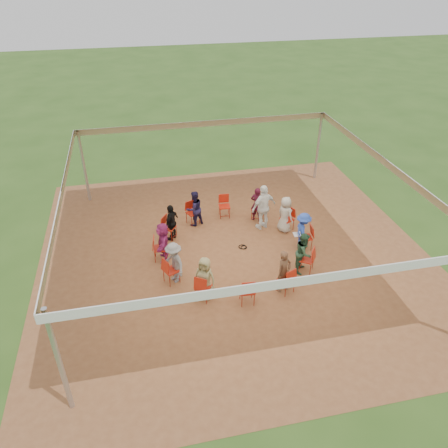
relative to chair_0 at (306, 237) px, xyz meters
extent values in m
plane|color=#2C4E18|center=(-2.49, 0.21, -0.45)|extent=(80.00, 80.00, 0.00)
plane|color=brown|center=(-2.49, 0.21, -0.44)|extent=(13.00, 13.00, 0.00)
cylinder|color=#B2B2B7|center=(-7.49, -4.79, 1.05)|extent=(0.12, 0.12, 3.00)
cylinder|color=#B2B2B7|center=(-7.49, 5.21, 1.05)|extent=(0.12, 0.12, 3.00)
cylinder|color=#B2B2B7|center=(2.51, 5.21, 1.05)|extent=(0.12, 0.12, 3.00)
plane|color=white|center=(-2.49, 0.21, 2.55)|extent=(10.30, 10.30, 0.00)
cube|color=white|center=(-2.49, -4.94, 2.43)|extent=(10.30, 0.03, 0.24)
cube|color=white|center=(-2.49, 5.36, 2.43)|extent=(10.30, 0.03, 0.24)
cube|color=white|center=(-7.64, 0.21, 2.43)|extent=(0.03, 10.30, 0.24)
cube|color=white|center=(2.66, 0.21, 2.43)|extent=(0.03, 10.30, 0.24)
imported|color=#2747B3|center=(-0.12, 0.01, 0.25)|extent=(0.52, 0.93, 1.39)
imported|color=#B8B1A1|center=(-0.34, 1.22, 0.25)|extent=(0.63, 0.78, 1.39)
imported|color=#400D1E|center=(-1.13, 2.16, 0.25)|extent=(0.61, 0.56, 1.39)
imported|color=#1D183A|center=(-3.50, 2.36, 0.25)|extent=(0.78, 0.64, 1.39)
imported|color=black|center=(-4.44, 1.56, 0.25)|extent=(0.81, 0.91, 1.39)
imported|color=#9B2668|center=(-4.86, 0.40, 0.25)|extent=(0.59, 1.33, 1.39)
imported|color=gray|center=(-4.64, -0.81, 0.25)|extent=(0.79, 1.00, 1.39)
imported|color=#918A59|center=(-3.84, -1.75, 0.25)|extent=(0.77, 0.70, 1.39)
imported|color=brown|center=(-1.47, -1.94, 0.25)|extent=(0.60, 0.52, 1.39)
imported|color=#274A32|center=(-0.54, -1.15, 0.25)|extent=(0.71, 0.78, 1.39)
imported|color=white|center=(-1.05, 1.59, 0.44)|extent=(1.15, 0.85, 1.76)
torus|color=black|center=(-2.11, 0.50, -0.43)|extent=(0.36, 0.36, 0.03)
torus|color=black|center=(-2.07, 0.46, -0.43)|extent=(0.29, 0.29, 0.03)
cube|color=#B7B7BC|center=(-0.34, 0.03, 0.15)|extent=(0.22, 0.31, 0.01)
cube|color=#B7B7BC|center=(-0.24, 0.02, 0.25)|extent=(0.09, 0.30, 0.19)
cube|color=#CCE0FF|center=(-0.25, 0.02, 0.25)|extent=(0.07, 0.26, 0.16)
camera|label=1|loc=(-5.43, -11.64, 8.37)|focal=35.00mm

